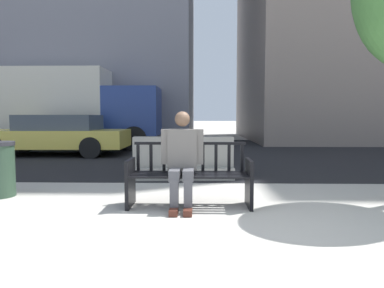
# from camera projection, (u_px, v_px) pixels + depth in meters

# --- Properties ---
(ground_plane) EXTENTS (200.00, 200.00, 0.00)m
(ground_plane) POSITION_uv_depth(u_px,v_px,m) (239.00, 232.00, 3.70)
(ground_plane) COLOR #B7B2A8
(street_asphalt) EXTENTS (120.00, 12.00, 0.01)m
(street_asphalt) POSITION_uv_depth(u_px,v_px,m) (212.00, 151.00, 12.37)
(street_asphalt) COLOR black
(street_asphalt) RESTS_ON ground
(street_bench) EXTENTS (1.69, 0.53, 0.88)m
(street_bench) POSITION_uv_depth(u_px,v_px,m) (190.00, 178.00, 4.73)
(street_bench) COLOR black
(street_bench) RESTS_ON ground
(seated_person) EXTENTS (0.58, 0.72, 1.31)m
(seated_person) POSITION_uv_depth(u_px,v_px,m) (182.00, 157.00, 4.66)
(seated_person) COLOR #66605B
(seated_person) RESTS_ON ground
(jersey_barrier_centre) EXTENTS (2.03, 0.77, 0.84)m
(jersey_barrier_centre) POSITION_uv_depth(u_px,v_px,m) (183.00, 161.00, 6.91)
(jersey_barrier_centre) COLOR gray
(jersey_barrier_centre) RESTS_ON ground
(car_taxi_near) EXTENTS (4.64, 2.07, 1.30)m
(car_taxi_near) POSITION_uv_depth(u_px,v_px,m) (56.00, 135.00, 11.04)
(car_taxi_near) COLOR #DBC64C
(car_taxi_near) RESTS_ON ground
(delivery_truck) EXTENTS (6.80, 2.33, 3.05)m
(delivery_truck) POSITION_uv_depth(u_px,v_px,m) (67.00, 105.00, 13.31)
(delivery_truck) COLOR navy
(delivery_truck) RESTS_ON ground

